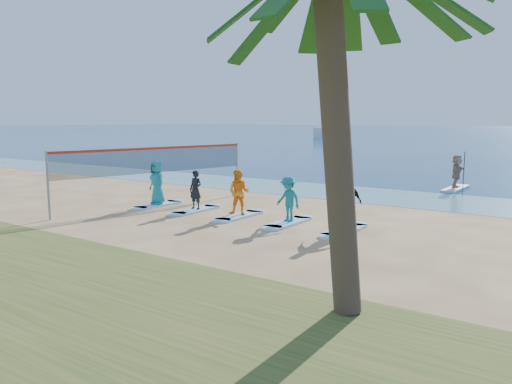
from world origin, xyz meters
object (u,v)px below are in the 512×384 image
Objects in this scene: student_2 at (239,192)px; student_4 at (345,201)px; surfboard_3 at (288,223)px; student_3 at (288,199)px; student_0 at (157,183)px; surfboard_2 at (239,216)px; boat_offshore_a at (332,138)px; surfboard_0 at (158,205)px; surfboard_4 at (345,230)px; surfboard_1 at (196,210)px; student_1 at (196,190)px; paddleboard at (456,189)px; paddleboarder at (457,171)px; volleyball_net at (156,161)px.

student_4 is (4.27, 0.00, 0.06)m from student_2.
student_3 is at bearing 0.00° from surfboard_3.
student_0 is 0.82× the size of surfboard_2.
boat_offshore_a reaches higher than surfboard_3.
boat_offshore_a is at bearing 110.96° from surfboard_0.
surfboard_0 is 1.00× the size of surfboard_4.
surfboard_1 is (2.14, 0.00, 0.00)m from surfboard_0.
student_1 is (2.14, 0.00, -0.13)m from student_0.
student_1 is 6.46m from surfboard_4.
paddleboard reaches higher than surfboard_2.
paddleboarder is 0.77× the size of surfboard_1.
volleyball_net is 8.87m from surfboard_4.
student_3 is at bearing 0.00° from surfboard_0.
surfboard_2 is at bearing 0.00° from surfboard_0.
paddleboarder is at bearing 68.57° from surfboard_2.
boat_offshore_a is 80.49m from surfboard_1.
surfboard_0 is (-9.12, -12.34, -0.01)m from paddleboard.
paddleboard reaches higher than surfboard_3.
paddleboarder is 0.21× the size of boat_offshore_a.
paddleboard is at bearing -0.00° from paddleboarder.
paddleboarder is (0.00, 0.00, 0.91)m from paddleboard.
student_3 is at bearing -0.69° from volleyball_net.
volleyball_net is 4.04× the size of surfboard_3.
student_1 is at bearing 163.49° from student_2.
surfboard_2 is at bearing -1.02° from volleyball_net.
surfboard_1 is at bearing 149.23° from paddleboarder.
paddleboard is 1.76× the size of paddleboarder.
student_3 is (6.41, 0.00, -0.12)m from student_0.
surfboard_0 is at bearing 0.00° from student_0.
surfboard_3 is (34.92, -74.43, 0.04)m from boat_offshore_a.
volleyball_net is at bearing 141.72° from paddleboarder.
student_4 is (2.14, 0.00, 0.12)m from student_3.
surfboard_0 is at bearing 180.00° from surfboard_4.
paddleboarder is 12.39m from surfboard_4.
surfboard_1 is 4.27m from surfboard_3.
student_0 is (0.12, -0.08, -0.91)m from volleyball_net.
surfboard_1 is at bearing -118.28° from paddleboard.
surfboard_3 is at bearing -52.28° from boat_offshore_a.
student_3 reaches higher than paddleboard.
surfboard_2 is 2.14m from surfboard_3.
boat_offshore_a is 83.15m from student_4.
student_4 is at bearing 12.80° from student_3.
student_0 is at bearing -32.31° from volleyball_net.
paddleboarder is at bearing 80.32° from student_4.
surfboard_1 is 1.40× the size of student_3.
student_0 is 0.82× the size of surfboard_4.
boat_offshore_a is 79.70m from surfboard_0.
student_0 reaches higher than paddleboarder.
paddleboarder is 0.94× the size of student_0.
student_3 reaches higher than surfboard_4.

